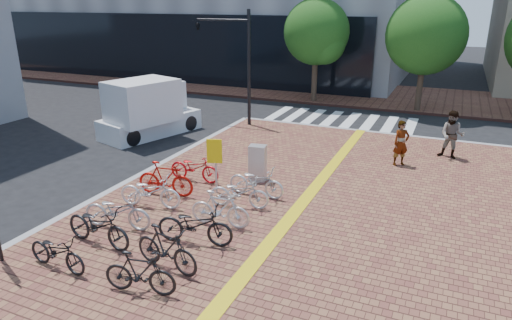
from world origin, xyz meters
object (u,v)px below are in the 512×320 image
at_px(bike_9, 220,209).
at_px(pedestrian_b, 452,135).
at_px(pedestrian_a, 401,143).
at_px(traffic_light_pole, 225,46).
at_px(bike_4, 165,179).
at_px(bike_6, 140,273).
at_px(bike_3, 150,191).
at_px(bike_7, 166,249).
at_px(bike_11, 256,181).
at_px(bike_2, 117,211).
at_px(yellow_sign, 215,156).
at_px(bike_0, 57,252).
at_px(bike_10, 239,193).
at_px(box_truck, 148,108).
at_px(bike_5, 194,168).
at_px(bike_8, 195,225).
at_px(bike_1, 98,226).
at_px(utility_box, 258,163).

xyz_separation_m(bike_9, pedestrian_b, (5.49, 8.59, 0.42)).
relative_size(pedestrian_a, traffic_light_pole, 0.31).
bearing_deg(bike_4, bike_6, -160.19).
bearing_deg(bike_9, bike_4, 60.02).
xyz_separation_m(bike_4, pedestrian_a, (6.35, 5.81, 0.29)).
distance_m(bike_3, pedestrian_a, 9.20).
bearing_deg(bike_7, bike_11, 5.86).
bearing_deg(bike_3, pedestrian_b, -54.22).
xyz_separation_m(bike_2, bike_7, (2.34, -1.16, 0.03)).
distance_m(bike_9, yellow_sign, 2.41).
bearing_deg(bike_0, bike_9, -32.64).
height_order(pedestrian_b, yellow_sign, pedestrian_b).
height_order(bike_3, bike_4, bike_4).
bearing_deg(bike_6, bike_4, 17.50).
xyz_separation_m(bike_10, pedestrian_a, (3.86, 5.69, 0.37)).
bearing_deg(yellow_sign, box_truck, 140.99).
distance_m(bike_9, traffic_light_pole, 11.67).
xyz_separation_m(bike_5, traffic_light_pole, (-2.62, 7.49, 3.26)).
height_order(bike_4, yellow_sign, yellow_sign).
xyz_separation_m(bike_6, traffic_light_pole, (-4.84, 13.37, 3.26)).
relative_size(bike_3, bike_7, 1.07).
bearing_deg(traffic_light_pole, pedestrian_a, -19.30).
height_order(bike_10, pedestrian_a, pedestrian_a).
bearing_deg(bike_8, bike_2, 82.28).
xyz_separation_m(bike_7, box_truck, (-7.32, 9.38, 0.57)).
bearing_deg(bike_9, bike_2, 110.48).
height_order(bike_1, bike_5, bike_1).
height_order(bike_3, pedestrian_a, pedestrian_a).
height_order(bike_5, box_truck, box_truck).
height_order(bike_3, bike_7, bike_7).
bearing_deg(pedestrian_a, bike_3, -169.61).
relative_size(bike_11, yellow_sign, 1.03).
relative_size(bike_0, bike_1, 0.84).
height_order(bike_0, bike_4, bike_4).
bearing_deg(pedestrian_b, bike_1, -113.95).
height_order(bike_4, bike_7, bike_4).
relative_size(bike_9, yellow_sign, 0.95).
distance_m(bike_4, bike_7, 4.26).
bearing_deg(bike_6, bike_0, 79.34).
xyz_separation_m(bike_0, bike_8, (2.26, 2.25, 0.08)).
bearing_deg(bike_10, pedestrian_b, -48.30).
distance_m(bike_11, pedestrian_b, 8.34).
height_order(bike_7, pedestrian_a, pedestrian_a).
height_order(bike_1, pedestrian_a, pedestrian_a).
relative_size(bike_5, bike_7, 1.02).
relative_size(bike_6, bike_8, 0.81).
distance_m(bike_3, pedestrian_b, 11.52).
relative_size(bike_7, bike_11, 0.97).
bearing_deg(traffic_light_pole, bike_0, -79.19).
bearing_deg(bike_3, utility_box, -42.81).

